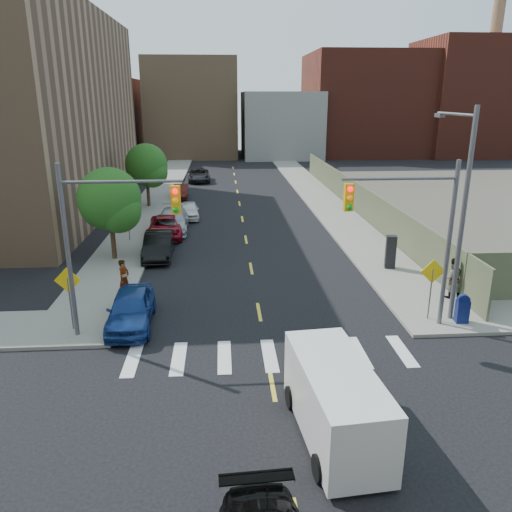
{
  "coord_description": "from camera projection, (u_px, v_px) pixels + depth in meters",
  "views": [
    {
      "loc": [
        -1.56,
        -12.65,
        9.3
      ],
      "look_at": [
        0.0,
        10.07,
        2.0
      ],
      "focal_mm": 35.0,
      "sensor_mm": 36.0,
      "label": 1
    }
  ],
  "objects": [
    {
      "name": "sidewalk_nw",
      "position": [
        165.0,
        186.0,
        53.86
      ],
      "size": [
        3.5,
        73.0,
        0.15
      ],
      "primitive_type": "cube",
      "color": "gray",
      "rests_on": "ground"
    },
    {
      "name": "sidewalk_ne",
      "position": [
        307.0,
        184.0,
        54.87
      ],
      "size": [
        3.5,
        73.0,
        0.15
      ],
      "primitive_type": "cube",
      "color": "gray",
      "rests_on": "ground"
    },
    {
      "name": "bg_bldg_midwest",
      "position": [
        193.0,
        108.0,
        80.68
      ],
      "size": [
        14.0,
        16.0,
        15.0
      ],
      "primitive_type": "cube",
      "color": "#8C6B4C",
      "rests_on": "ground"
    },
    {
      "name": "parked_car_white",
      "position": [
        189.0,
        210.0,
        39.71
      ],
      "size": [
        1.85,
        3.97,
        1.32
      ],
      "primitive_type": "imported",
      "rotation": [
        0.0,
        0.0,
        0.08
      ],
      "color": "white",
      "rests_on": "ground"
    },
    {
      "name": "fence_north",
      "position": [
        355.0,
        197.0,
        41.8
      ],
      "size": [
        0.12,
        44.0,
        2.5
      ],
      "primitive_type": "cube",
      "color": "#535C40",
      "rests_on": "ground"
    },
    {
      "name": "parked_car_grey",
      "position": [
        199.0,
        175.0,
        56.97
      ],
      "size": [
        2.81,
        5.45,
        1.47
      ],
      "primitive_type": "imported",
      "rotation": [
        0.0,
        0.0,
        0.07
      ],
      "color": "#222227",
      "rests_on": "ground"
    },
    {
      "name": "cargo_van",
      "position": [
        334.0,
        397.0,
        14.13
      ],
      "size": [
        2.38,
        4.99,
        2.22
      ],
      "rotation": [
        0.0,
        0.0,
        0.09
      ],
      "color": "silver",
      "rests_on": "ground"
    },
    {
      "name": "tree_west_far",
      "position": [
        147.0,
        167.0,
        42.87
      ],
      "size": [
        3.66,
        3.64,
        5.52
      ],
      "color": "#332114",
      "rests_on": "ground"
    },
    {
      "name": "payphone",
      "position": [
        391.0,
        252.0,
        27.67
      ],
      "size": [
        0.62,
        0.54,
        1.85
      ],
      "primitive_type": "cube",
      "rotation": [
        0.0,
        0.0,
        -0.19
      ],
      "color": "black",
      "rests_on": "sidewalk_ne"
    },
    {
      "name": "ground",
      "position": [
        279.0,
        421.0,
        14.96
      ],
      "size": [
        160.0,
        160.0,
        0.0
      ],
      "primitive_type": "plane",
      "color": "black",
      "rests_on": "ground"
    },
    {
      "name": "warn_sign_midwest",
      "position": [
        128.0,
        213.0,
        32.84
      ],
      "size": [
        1.06,
        0.06,
        2.83
      ],
      "color": "#59595E",
      "rests_on": "ground"
    },
    {
      "name": "parked_car_maroon",
      "position": [
        181.0,
        191.0,
        47.74
      ],
      "size": [
        1.44,
        3.87,
        1.26
      ],
      "primitive_type": "imported",
      "rotation": [
        0.0,
        0.0,
        0.03
      ],
      "color": "#42130D",
      "rests_on": "ground"
    },
    {
      "name": "smokestack",
      "position": [
        491.0,
        66.0,
        79.93
      ],
      "size": [
        1.8,
        1.8,
        28.0
      ],
      "primitive_type": "cylinder",
      "color": "#8C6B4C",
      "rests_on": "ground"
    },
    {
      "name": "signal_ne",
      "position": [
        414.0,
        223.0,
        19.66
      ],
      "size": [
        4.59,
        0.3,
        7.0
      ],
      "color": "#59595E",
      "rests_on": "ground"
    },
    {
      "name": "parked_car_red",
      "position": [
        166.0,
        227.0,
        34.44
      ],
      "size": [
        2.58,
        5.17,
        1.41
      ],
      "primitive_type": "imported",
      "rotation": [
        0.0,
        0.0,
        0.05
      ],
      "color": "maroon",
      "rests_on": "ground"
    },
    {
      "name": "pedestrian_west",
      "position": [
        124.0,
        278.0,
        23.69
      ],
      "size": [
        0.67,
        0.78,
        1.82
      ],
      "primitive_type": "imported",
      "rotation": [
        0.0,
        0.0,
        1.15
      ],
      "color": "gray",
      "rests_on": "sidewalk_nw"
    },
    {
      "name": "bg_bldg_center",
      "position": [
        280.0,
        124.0,
        80.46
      ],
      "size": [
        12.0,
        16.0,
        10.0
      ],
      "primitive_type": "cube",
      "color": "gray",
      "rests_on": "ground"
    },
    {
      "name": "pedestrian_east",
      "position": [
        452.0,
        278.0,
        23.52
      ],
      "size": [
        1.04,
        0.85,
        1.97
      ],
      "primitive_type": "imported",
      "rotation": [
        0.0,
        0.0,
        3.03
      ],
      "color": "gray",
      "rests_on": "sidewalk_ne"
    },
    {
      "name": "parked_car_silver",
      "position": [
        173.0,
        221.0,
        35.87
      ],
      "size": [
        2.33,
        5.47,
        1.57
      ],
      "primitive_type": "imported",
      "rotation": [
        0.0,
        0.0,
        0.02
      ],
      "color": "#A1A3A8",
      "rests_on": "ground"
    },
    {
      "name": "mailbox",
      "position": [
        462.0,
        309.0,
        21.03
      ],
      "size": [
        0.55,
        0.44,
        1.25
      ],
      "rotation": [
        0.0,
        0.0,
        -0.09
      ],
      "color": "navy",
      "rests_on": "sidewalk_ne"
    },
    {
      "name": "tree_west_near",
      "position": [
        110.0,
        203.0,
        28.62
      ],
      "size": [
        3.66,
        3.64,
        5.52
      ],
      "color": "#332114",
      "rests_on": "ground"
    },
    {
      "name": "signal_nw",
      "position": [
        106.0,
        229.0,
        18.88
      ],
      "size": [
        4.59,
        0.3,
        7.0
      ],
      "color": "#59595E",
      "rests_on": "ground"
    },
    {
      "name": "streetlight_ne",
      "position": [
        460.0,
        201.0,
        20.45
      ],
      "size": [
        0.25,
        3.7,
        9.0
      ],
      "color": "#59595E",
      "rests_on": "ground"
    },
    {
      "name": "bg_bldg_west",
      "position": [
        90.0,
        119.0,
        78.19
      ],
      "size": [
        14.0,
        18.0,
        12.0
      ],
      "primitive_type": "cube",
      "color": "#592319",
      "rests_on": "ground"
    },
    {
      "name": "bg_bldg_fareast",
      "position": [
        463.0,
        98.0,
        81.19
      ],
      "size": [
        14.0,
        16.0,
        18.0
      ],
      "primitive_type": "cube",
      "color": "#592319",
      "rests_on": "ground"
    },
    {
      "name": "warn_sign_nw",
      "position": [
        68.0,
        287.0,
        20.01
      ],
      "size": [
        1.06,
        0.06,
        2.83
      ],
      "color": "#59595E",
      "rests_on": "ground"
    },
    {
      "name": "parked_car_black",
      "position": [
        159.0,
        245.0,
        30.02
      ],
      "size": [
        1.73,
        4.68,
        1.53
      ],
      "primitive_type": "imported",
      "rotation": [
        0.0,
        0.0,
        0.02
      ],
      "color": "black",
      "rests_on": "ground"
    },
    {
      "name": "parked_car_blue",
      "position": [
        131.0,
        309.0,
        21.01
      ],
      "size": [
        2.0,
        4.57,
        1.53
      ],
      "primitive_type": "imported",
      "rotation": [
        0.0,
        0.0,
        0.04
      ],
      "color": "navy",
      "rests_on": "ground"
    },
    {
      "name": "warn_sign_ne",
      "position": [
        432.0,
        278.0,
        20.99
      ],
      "size": [
        1.06,
        0.06,
        2.83
      ],
      "color": "#59595E",
      "rests_on": "ground"
    },
    {
      "name": "bg_bldg_east",
      "position": [
        363.0,
        105.0,
        82.35
      ],
      "size": [
        18.0,
        18.0,
        16.0
      ],
      "primitive_type": "cube",
      "color": "#592319",
      "rests_on": "ground"
    }
  ]
}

